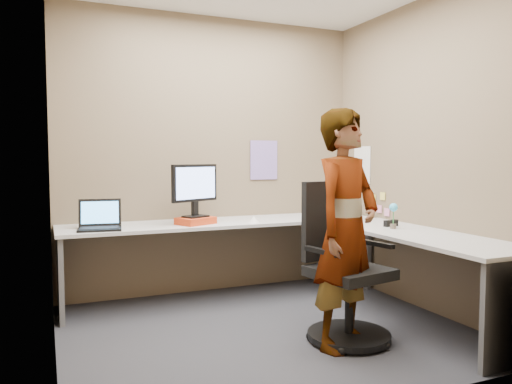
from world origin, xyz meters
name	(u,v)px	position (x,y,z in m)	size (l,w,h in m)	color
ground	(266,330)	(0.00, 0.00, 0.00)	(3.00, 3.00, 0.00)	#29292F
wall_back	(213,155)	(0.00, 1.30, 1.35)	(3.00, 3.00, 0.00)	brown
wall_right	(424,155)	(1.50, 0.00, 1.35)	(2.70, 2.70, 0.00)	brown
wall_left	(50,154)	(-1.50, 0.00, 1.35)	(2.70, 2.70, 0.00)	brown
desk	(294,243)	(0.44, 0.39, 0.59)	(2.98, 2.58, 0.73)	beige
paper_ream	(196,221)	(-0.30, 0.87, 0.76)	(0.31, 0.23, 0.06)	#BF3513
monitor	(195,186)	(-0.30, 0.89, 1.07)	(0.47, 0.25, 0.47)	black
laptop	(100,222)	(-1.12, 0.88, 0.79)	(0.38, 0.33, 0.25)	black
trackball_mouse	(191,220)	(-0.30, 1.01, 0.76)	(0.12, 0.08, 0.07)	#B7B7BC
origami	(254,220)	(0.21, 0.75, 0.76)	(0.10, 0.10, 0.06)	white
stapler	(391,223)	(1.22, 0.08, 0.76)	(0.15, 0.04, 0.06)	black
flower	(393,212)	(1.14, -0.05, 0.87)	(0.07, 0.07, 0.22)	brown
calendar_purple	(264,160)	(0.55, 1.29, 1.30)	(0.30, 0.01, 0.40)	#846BB7
calendar_white	(362,165)	(1.49, 0.90, 1.25)	(0.01, 0.28, 0.38)	white
sticky_note_a	(383,196)	(1.49, 0.55, 0.95)	(0.01, 0.07, 0.07)	#F2E059
sticky_note_b	(379,209)	(1.49, 0.60, 0.82)	(0.01, 0.07, 0.07)	pink
sticky_note_c	(387,212)	(1.49, 0.48, 0.80)	(0.01, 0.07, 0.07)	pink
sticky_note_d	(373,198)	(1.49, 0.70, 0.92)	(0.01, 0.07, 0.07)	#F2E059
office_chair	(343,276)	(0.45, -0.37, 0.46)	(0.63, 0.60, 1.13)	black
person	(346,229)	(0.38, -0.51, 0.83)	(0.61, 0.40, 1.67)	#999399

